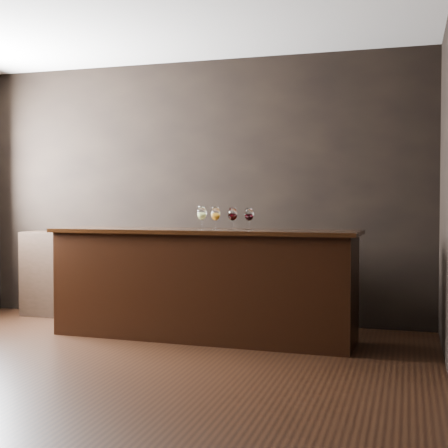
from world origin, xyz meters
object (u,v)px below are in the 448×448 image
(back_bar_shelf, at_px, (134,276))
(glass_red_a, at_px, (233,215))
(glass_white, at_px, (202,214))
(bar_counter, at_px, (202,286))
(glass_amber, at_px, (215,214))
(glass_red_b, at_px, (249,215))

(back_bar_shelf, distance_m, glass_red_a, 1.63)
(back_bar_shelf, bearing_deg, glass_red_a, -27.54)
(glass_white, relative_size, glass_red_a, 1.04)
(back_bar_shelf, bearing_deg, bar_counter, -33.88)
(glass_white, xyz_separation_m, glass_amber, (0.15, -0.06, -0.00))
(back_bar_shelf, relative_size, glass_white, 12.37)
(glass_white, relative_size, glass_red_b, 1.07)
(glass_amber, distance_m, glass_red_b, 0.31)
(bar_counter, distance_m, back_bar_shelf, 1.21)
(bar_counter, bearing_deg, glass_red_a, 0.98)
(glass_white, bearing_deg, glass_red_b, -0.33)
(bar_counter, height_order, back_bar_shelf, bar_counter)
(glass_amber, bearing_deg, glass_red_b, 10.68)
(glass_white, bearing_deg, glass_amber, -21.37)
(back_bar_shelf, relative_size, glass_red_a, 12.93)
(bar_counter, relative_size, glass_white, 13.31)
(glass_red_a, bearing_deg, bar_counter, 178.96)
(glass_red_a, bearing_deg, glass_amber, -173.16)
(back_bar_shelf, xyz_separation_m, glass_red_b, (1.45, -0.64, 0.69))
(glass_red_b, bearing_deg, bar_counter, -175.77)
(bar_counter, relative_size, back_bar_shelf, 1.08)
(back_bar_shelf, xyz_separation_m, glass_amber, (1.15, -0.70, 0.69))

